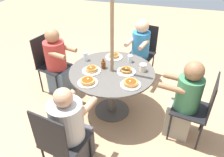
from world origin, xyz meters
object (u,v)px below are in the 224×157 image
(patio_chair_west, at_px, (143,49))
(syrup_bottle, at_px, (103,64))
(diner_east, at_px, (70,132))
(pancake_plate_a, at_px, (126,71))
(patio_chair_north, at_px, (49,61))
(patio_chair_south, at_px, (199,106))
(diner_south, at_px, (184,103))
(diner_west, at_px, (139,53))
(coffee_cup, at_px, (143,68))
(pancake_plate_e, at_px, (131,83))
(pancake_plate_d, at_px, (92,70))
(drinking_glass_a, at_px, (130,59))
(patio_table, at_px, (112,79))
(drinking_glass_b, at_px, (86,56))
(pancake_plate_c, at_px, (88,82))
(pancake_plate_b, at_px, (114,56))
(patio_chair_east, at_px, (59,141))
(diner_north, at_px, (58,65))

(patio_chair_west, bearing_deg, syrup_bottle, 83.29)
(diner_east, height_order, pancake_plate_a, diner_east)
(patio_chair_north, relative_size, patio_chair_south, 1.00)
(diner_south, bearing_deg, diner_west, 43.93)
(coffee_cup, bearing_deg, pancake_plate_e, -13.23)
(pancake_plate_d, relative_size, drinking_glass_a, 2.45)
(patio_table, bearing_deg, drinking_glass_b, -111.07)
(diner_east, height_order, pancake_plate_e, diner_east)
(diner_east, bearing_deg, pancake_plate_c, 102.88)
(diner_east, bearing_deg, patio_chair_south, 40.45)
(diner_west, bearing_deg, diner_east, 90.90)
(pancake_plate_b, bearing_deg, patio_table, 11.43)
(patio_chair_east, height_order, coffee_cup, patio_chair_east)
(diner_south, bearing_deg, drinking_glass_a, 69.14)
(pancake_plate_a, height_order, drinking_glass_b, drinking_glass_b)
(patio_chair_west, xyz_separation_m, pancake_plate_e, (1.42, 0.06, 0.20))
(pancake_plate_c, bearing_deg, patio_table, 150.40)
(patio_chair_south, height_order, pancake_plate_c, patio_chair_south)
(diner_north, bearing_deg, diner_east, 46.62)
(patio_chair_west, distance_m, drinking_glass_a, 0.88)
(patio_table, relative_size, pancake_plate_c, 4.64)
(diner_north, distance_m, pancake_plate_e, 1.40)
(pancake_plate_b, bearing_deg, patio_chair_west, 157.03)
(patio_chair_south, relative_size, pancake_plate_a, 3.78)
(diner_north, relative_size, pancake_plate_c, 4.45)
(patio_chair_south, relative_size, coffee_cup, 9.40)
(patio_chair_north, height_order, patio_chair_south, same)
(diner_north, relative_size, pancake_plate_b, 4.45)
(patio_chair_north, xyz_separation_m, diner_east, (1.27, 0.96, -0.05))
(patio_chair_south, bearing_deg, pancake_plate_d, 95.53)
(drinking_glass_a, bearing_deg, diner_west, 177.02)
(diner_north, height_order, pancake_plate_a, diner_north)
(pancake_plate_b, distance_m, coffee_cup, 0.55)
(patio_chair_east, height_order, diner_east, diner_east)
(diner_south, height_order, coffee_cup, diner_south)
(pancake_plate_b, relative_size, pancake_plate_c, 1.00)
(diner_west, xyz_separation_m, pancake_plate_d, (1.07, -0.48, 0.21))
(patio_chair_east, relative_size, diner_south, 0.85)
(patio_chair_east, distance_m, pancake_plate_e, 1.07)
(diner_north, relative_size, drinking_glass_b, 8.62)
(patio_chair_south, relative_size, drinking_glass_b, 7.32)
(diner_north, bearing_deg, pancake_plate_d, 78.88)
(pancake_plate_d, bearing_deg, pancake_plate_c, 10.61)
(pancake_plate_d, xyz_separation_m, drinking_glass_a, (-0.40, 0.44, 0.03))
(coffee_cup, bearing_deg, patio_chair_south, 66.90)
(diner_west, bearing_deg, drinking_glass_a, 99.57)
(diner_south, distance_m, coffee_cup, 0.70)
(patio_table, relative_size, diner_west, 1.04)
(pancake_plate_a, relative_size, pancake_plate_b, 1.00)
(diner_east, xyz_separation_m, pancake_plate_e, (-0.72, 0.50, 0.25))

